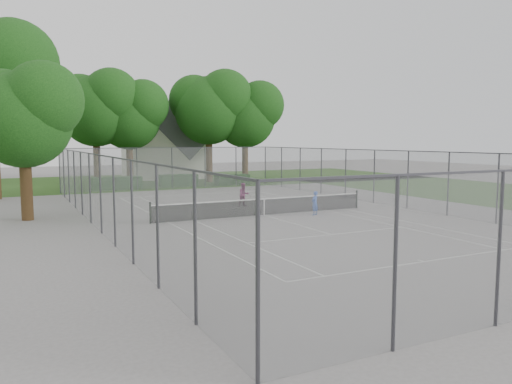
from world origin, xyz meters
name	(u,v)px	position (x,y,z in m)	size (l,w,h in m)	color
ground	(264,215)	(0.00, 0.00, 0.00)	(120.00, 120.00, 0.00)	slate
grass_far	(146,181)	(0.00, 26.00, 0.00)	(60.00, 20.00, 0.00)	#234614
court_markings	(264,215)	(0.00, 0.00, 0.01)	(11.03, 23.83, 0.01)	silver
tennis_net	(264,206)	(0.00, 0.00, 0.51)	(12.87, 0.10, 1.10)	black
perimeter_fence	(264,183)	(0.00, 0.00, 1.81)	(18.08, 34.08, 3.52)	#38383D
tree_far_left	(96,105)	(-5.14, 22.90, 7.26)	(7.35, 6.71, 10.57)	#3C2715
tree_far_midleft	(130,113)	(-2.22, 22.73, 6.66)	(6.75, 6.16, 9.70)	#3C2715
tree_far_midright	(210,105)	(5.42, 21.86, 7.56)	(7.65, 6.98, 10.99)	#3C2715
tree_far_right	(246,112)	(9.10, 21.34, 6.89)	(6.98, 6.37, 10.04)	#3C2715
tree_side_front	(24,112)	(-11.73, 3.97, 5.59)	(5.66, 5.17, 8.14)	#3C2715
hedge_left	(116,183)	(-4.40, 18.61, 0.52)	(4.17, 1.25, 1.04)	#194215
hedge_mid	(179,180)	(1.11, 18.71, 0.54)	(3.41, 0.97, 1.07)	#194215
hedge_right	(232,180)	(6.10, 18.10, 0.47)	(3.14, 1.15, 0.94)	#194215
house	(163,142)	(2.66, 28.67, 3.94)	(7.87, 6.10, 9.80)	white
girl_player	(315,203)	(2.55, -1.20, 0.66)	(0.48, 0.32, 1.33)	#3055B6
woman_player	(244,195)	(0.55, 3.81, 0.74)	(0.72, 0.56, 1.48)	#782859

